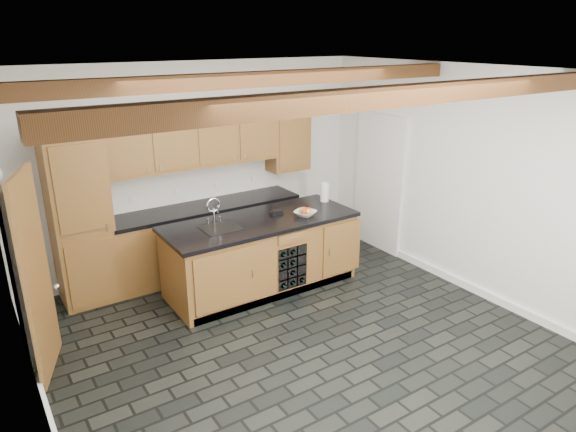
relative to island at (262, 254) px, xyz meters
name	(u,v)px	position (x,y,z in m)	size (l,w,h in m)	color
ground	(299,340)	(-0.31, -1.28, -0.46)	(5.00, 5.00, 0.00)	black
room_shell	(265,194)	(-0.39, -0.75, 1.06)	(5.01, 5.00, 5.00)	white
back_cabinetry	(181,205)	(-0.68, 0.95, 0.52)	(3.65, 0.62, 2.20)	olive
island	(262,254)	(0.00, 0.00, 0.00)	(2.48, 0.96, 0.93)	olive
faucet	(219,225)	(-0.56, 0.05, 0.50)	(0.45, 0.40, 0.34)	black
kitchen_scale	(276,212)	(0.26, 0.08, 0.49)	(0.18, 0.11, 0.05)	black
fruit_bowl	(305,213)	(0.54, -0.18, 0.50)	(0.27, 0.27, 0.07)	beige
fruit_cluster	(305,211)	(0.54, -0.18, 0.53)	(0.16, 0.17, 0.07)	red
paper_towel	(325,192)	(1.11, 0.17, 0.59)	(0.12, 0.12, 0.26)	white
mug	(108,216)	(-1.61, 1.04, 0.51)	(0.10, 0.10, 0.09)	white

